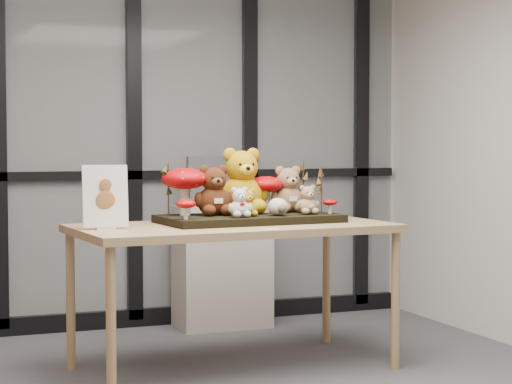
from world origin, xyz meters
name	(u,v)px	position (x,y,z in m)	size (l,w,h in m)	color
room_shell	(170,44)	(0.00, 0.00, 1.68)	(5.00, 5.00, 5.00)	beige
glass_partition	(68,121)	(0.00, 2.47, 1.42)	(4.90, 0.06, 2.78)	#2D383F
display_table	(233,236)	(0.67, 1.07, 0.75)	(1.80, 1.00, 0.82)	#A18657
diorama_tray	(250,219)	(0.79, 1.14, 0.84)	(1.00, 0.50, 0.04)	black
bear_pooh_yellow	(241,177)	(0.79, 1.28, 1.07)	(0.32, 0.29, 0.42)	#BB890B
bear_brown_medium	(214,188)	(0.60, 1.20, 1.02)	(0.24, 0.22, 0.31)	#441E0C
bear_tan_back	(288,187)	(1.08, 1.27, 1.01)	(0.23, 0.21, 0.30)	olive
bear_small_yellow	(247,201)	(0.75, 1.06, 0.95)	(0.13, 0.12, 0.17)	#B48A16
bear_white_bow	(240,201)	(0.68, 1.00, 0.95)	(0.14, 0.13, 0.18)	silver
bear_beige_small	(308,198)	(1.12, 1.07, 0.95)	(0.14, 0.13, 0.18)	#A28358
plush_cream_hedgehog	(278,206)	(0.92, 1.03, 0.92)	(0.08, 0.08, 0.11)	beige
mushroom_back_left	(185,189)	(0.44, 1.24, 1.01)	(0.27, 0.27, 0.30)	#9A0407
mushroom_back_right	(266,192)	(0.95, 1.29, 0.98)	(0.21, 0.21, 0.24)	#9A0407
mushroom_front_left	(186,208)	(0.36, 0.97, 0.92)	(0.11, 0.11, 0.12)	#9A0407
mushroom_front_right	(330,205)	(1.26, 1.06, 0.91)	(0.09, 0.09, 0.10)	#9A0407
sprig_green_far_left	(168,190)	(0.34, 1.24, 1.01)	(0.05, 0.05, 0.29)	#1C340C
sprig_green_mid_left	(187,189)	(0.47, 1.31, 1.01)	(0.05, 0.05, 0.29)	#1C340C
sprig_dry_far_right	(303,186)	(1.19, 1.28, 1.01)	(0.05, 0.05, 0.31)	#593B16
sprig_dry_mid_right	(322,190)	(1.25, 1.16, 0.99)	(0.05, 0.05, 0.27)	#593B16
sprig_green_centre	(225,196)	(0.71, 1.33, 0.96)	(0.05, 0.05, 0.19)	#1C340C
sign_holder	(105,199)	(-0.06, 1.03, 0.98)	(0.24, 0.06, 0.34)	silver
label_card	(270,229)	(0.75, 0.73, 0.82)	(0.10, 0.03, 0.00)	white
cabinet	(222,266)	(1.01, 2.25, 0.42)	(0.63, 0.37, 0.84)	#A7A095
monitor	(221,181)	(1.01, 2.27, 1.01)	(0.48, 0.05, 0.34)	#494B51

